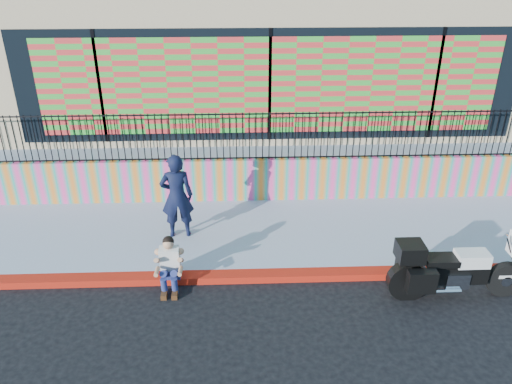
{
  "coord_description": "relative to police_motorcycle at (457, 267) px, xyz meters",
  "views": [
    {
      "loc": [
        -0.83,
        -8.17,
        6.01
      ],
      "look_at": [
        -0.46,
        1.2,
        1.36
      ],
      "focal_mm": 35.0,
      "sensor_mm": 36.0,
      "label": 1
    }
  ],
  "objects": [
    {
      "name": "ground",
      "position": [
        -3.19,
        0.67,
        -0.67
      ],
      "size": [
        90.0,
        90.0,
        0.0
      ],
      "primitive_type": "plane",
      "color": "black",
      "rests_on": "ground"
    },
    {
      "name": "red_curb",
      "position": [
        -3.19,
        0.67,
        -0.59
      ],
      "size": [
        16.0,
        0.3,
        0.15
      ],
      "primitive_type": "cube",
      "color": "#AD0F0C",
      "rests_on": "ground"
    },
    {
      "name": "sidewalk",
      "position": [
        -3.19,
        2.32,
        -0.59
      ],
      "size": [
        16.0,
        3.0,
        0.15
      ],
      "primitive_type": "cube",
      "color": "#969FB4",
      "rests_on": "ground"
    },
    {
      "name": "mural_wall",
      "position": [
        -3.19,
        3.92,
        0.03
      ],
      "size": [
        16.0,
        0.2,
        1.1
      ],
      "primitive_type": "cube",
      "color": "#FF4398",
      "rests_on": "sidewalk"
    },
    {
      "name": "metal_fence",
      "position": [
        -3.19,
        3.92,
        1.18
      ],
      "size": [
        15.8,
        0.04,
        1.2
      ],
      "primitive_type": null,
      "color": "black",
      "rests_on": "mural_wall"
    },
    {
      "name": "elevated_platform",
      "position": [
        -3.19,
        9.02,
        -0.04
      ],
      "size": [
        16.0,
        10.0,
        1.25
      ],
      "primitive_type": "cube",
      "color": "#969FB4",
      "rests_on": "ground"
    },
    {
      "name": "storefront_building",
      "position": [
        -3.19,
        8.81,
        2.58
      ],
      "size": [
        14.0,
        8.06,
        4.0
      ],
      "color": "tan",
      "rests_on": "elevated_platform"
    },
    {
      "name": "police_motorcycle",
      "position": [
        0.0,
        0.0,
        0.0
      ],
      "size": [
        2.56,
        0.85,
        1.59
      ],
      "color": "black",
      "rests_on": "ground"
    },
    {
      "name": "police_officer",
      "position": [
        -5.36,
        2.21,
        0.45
      ],
      "size": [
        0.75,
        0.53,
        1.94
      ],
      "primitive_type": "imported",
      "rotation": [
        0.0,
        0.0,
        3.24
      ],
      "color": "black",
      "rests_on": "sidewalk"
    },
    {
      "name": "seated_man",
      "position": [
        -5.37,
        0.45,
        -0.22
      ],
      "size": [
        0.54,
        0.71,
        1.06
      ],
      "color": "navy",
      "rests_on": "ground"
    }
  ]
}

